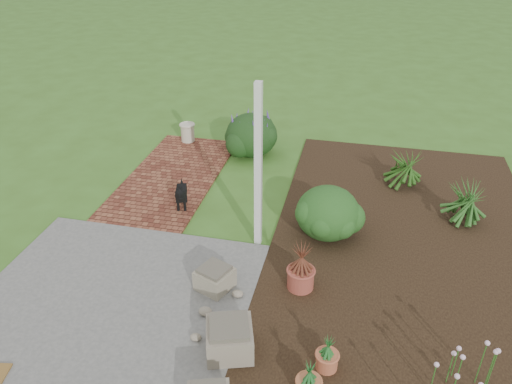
# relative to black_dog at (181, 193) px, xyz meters

# --- Properties ---
(ground) EXTENTS (80.00, 80.00, 0.00)m
(ground) POSITION_rel_black_dog_xyz_m (1.14, -0.72, -0.32)
(ground) COLOR #3E6821
(ground) RESTS_ON ground
(concrete_patio) EXTENTS (3.50, 3.50, 0.04)m
(concrete_patio) POSITION_rel_black_dog_xyz_m (-0.11, -2.47, -0.30)
(concrete_patio) COLOR #5C5C5A
(concrete_patio) RESTS_ON ground
(brick_path) EXTENTS (1.60, 3.50, 0.04)m
(brick_path) POSITION_rel_black_dog_xyz_m (-0.56, 1.03, -0.30)
(brick_path) COLOR #59281C
(brick_path) RESTS_ON ground
(garden_bed) EXTENTS (4.00, 7.00, 0.03)m
(garden_bed) POSITION_rel_black_dog_xyz_m (3.64, -0.22, -0.30)
(garden_bed) COLOR black
(garden_bed) RESTS_ON ground
(veranda_post) EXTENTS (0.10, 0.10, 2.50)m
(veranda_post) POSITION_rel_black_dog_xyz_m (1.44, -0.62, 0.93)
(veranda_post) COLOR white
(veranda_post) RESTS_ON ground
(stone_trough_mid) EXTENTS (0.65, 0.65, 0.34)m
(stone_trough_mid) POSITION_rel_black_dog_xyz_m (1.59, -2.78, -0.11)
(stone_trough_mid) COLOR gray
(stone_trough_mid) RESTS_ON concrete_patio
(stone_trough_far) EXTENTS (0.54, 0.54, 0.28)m
(stone_trough_far) POSITION_rel_black_dog_xyz_m (1.11, -1.78, -0.14)
(stone_trough_far) COLOR gray
(stone_trough_far) RESTS_ON concrete_patio
(black_dog) EXTENTS (0.26, 0.53, 0.47)m
(black_dog) POSITION_rel_black_dog_xyz_m (0.00, 0.00, 0.00)
(black_dog) COLOR black
(black_dog) RESTS_ON brick_path
(cream_ceramic_urn) EXTENTS (0.34, 0.34, 0.38)m
(cream_ceramic_urn) POSITION_rel_black_dog_xyz_m (-0.81, 2.59, -0.09)
(cream_ceramic_urn) COLOR beige
(cream_ceramic_urn) RESTS_ON brick_path
(evergreen_shrub) EXTENTS (1.22, 1.22, 0.82)m
(evergreen_shrub) POSITION_rel_black_dog_xyz_m (2.42, -0.22, 0.12)
(evergreen_shrub) COLOR #0B3A10
(evergreen_shrub) RESTS_ON garden_bed
(agapanthus_clump_back) EXTENTS (0.94, 0.94, 0.79)m
(agapanthus_clump_back) POSITION_rel_black_dog_xyz_m (4.49, 0.66, 0.11)
(agapanthus_clump_back) COLOR #183A12
(agapanthus_clump_back) RESTS_ON garden_bed
(agapanthus_clump_front) EXTENTS (0.90, 0.90, 0.78)m
(agapanthus_clump_front) POSITION_rel_black_dog_xyz_m (3.60, 1.65, 0.10)
(agapanthus_clump_front) COLOR #18370D
(agapanthus_clump_front) RESTS_ON garden_bed
(terracotta_pot_bronze) EXTENTS (0.41, 0.41, 0.29)m
(terracotta_pot_bronze) POSITION_rel_black_dog_xyz_m (2.21, -1.52, -0.15)
(terracotta_pot_bronze) COLOR #A14536
(terracotta_pot_bronze) RESTS_ON garden_bed
(terracotta_pot_small_left) EXTENTS (0.27, 0.27, 0.20)m
(terracotta_pot_small_left) POSITION_rel_black_dog_xyz_m (2.69, -2.77, -0.19)
(terracotta_pot_small_left) COLOR #B75F3D
(terracotta_pot_small_left) RESTS_ON garden_bed
(purple_flowering_bush) EXTENTS (1.35, 1.35, 0.88)m
(purple_flowering_bush) POSITION_rel_black_dog_xyz_m (0.64, 2.35, 0.12)
(purple_flowering_bush) COLOR black
(purple_flowering_bush) RESTS_ON ground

